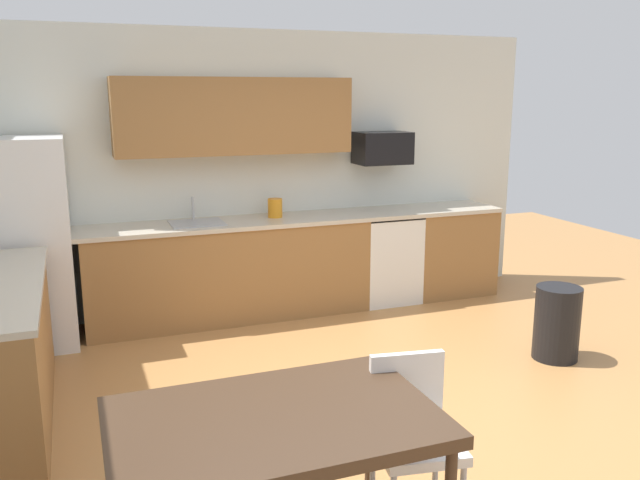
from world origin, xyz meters
TOP-DOWN VIEW (x-y plane):
  - ground_plane at (0.00, 0.00)m, footprint 12.00×12.00m
  - wall_back at (0.00, 2.65)m, footprint 5.80×0.10m
  - cabinet_run_back at (-0.42, 2.30)m, footprint 2.65×0.60m
  - cabinet_run_back_right at (1.95, 2.30)m, footprint 0.90×0.60m
  - countertop_back at (0.00, 2.30)m, footprint 4.80×0.64m
  - upper_cabinets_back at (-0.30, 2.43)m, footprint 2.20×0.34m
  - refrigerator at (-2.18, 2.22)m, footprint 0.76×0.70m
  - oven_range at (1.20, 2.30)m, footprint 0.60×0.60m
  - microwave at (1.20, 2.40)m, footprint 0.54×0.36m
  - sink_basin at (-0.72, 2.30)m, footprint 0.48×0.40m
  - sink_faucet at (-0.72, 2.48)m, footprint 0.02×0.02m
  - dining_table at (-1.03, -1.17)m, footprint 1.40×0.90m
  - chair_near_table at (-0.29, -1.04)m, footprint 0.46×0.46m
  - trash_bin at (1.81, 0.39)m, footprint 0.36×0.36m
  - kettle at (0.05, 2.35)m, footprint 0.14×0.14m

SIDE VIEW (x-z plane):
  - ground_plane at x=0.00m, z-range 0.00..0.00m
  - trash_bin at x=1.81m, z-range 0.00..0.60m
  - cabinet_run_back at x=-0.42m, z-range 0.00..0.90m
  - cabinet_run_back_right at x=1.95m, z-range 0.00..0.90m
  - oven_range at x=1.20m, z-range 0.00..0.91m
  - chair_near_table at x=-0.29m, z-range 0.08..0.93m
  - dining_table at x=-1.03m, z-range 0.32..1.09m
  - sink_basin at x=-0.72m, z-range 0.81..0.95m
  - refrigerator at x=-2.18m, z-range 0.00..1.76m
  - countertop_back at x=0.00m, z-range 0.90..0.94m
  - kettle at x=0.05m, z-range 0.92..1.12m
  - sink_faucet at x=-0.72m, z-range 0.92..1.16m
  - wall_back at x=0.00m, z-range 0.00..2.70m
  - microwave at x=1.20m, z-range 1.41..1.73m
  - upper_cabinets_back at x=-0.30m, z-range 1.55..2.25m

